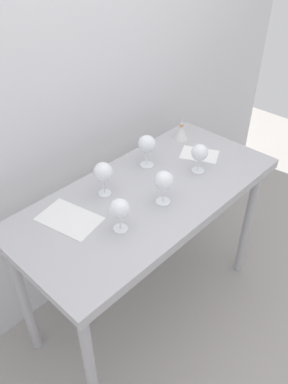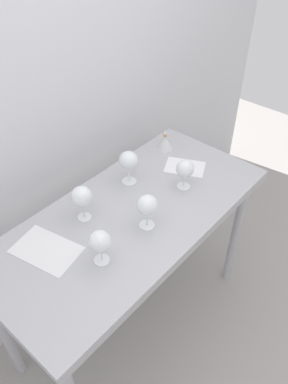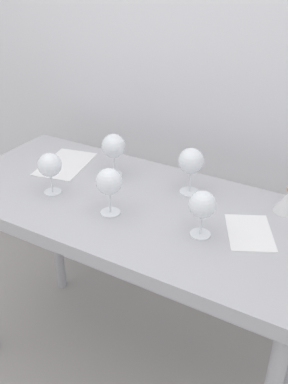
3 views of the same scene
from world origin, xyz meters
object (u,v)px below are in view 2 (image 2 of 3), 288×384
at_px(wine_glass_near_right, 185,169).
at_px(decanter_funnel, 165,142).
at_px(wine_glass_near_left, 100,242).
at_px(tasting_sheet_upper, 46,250).
at_px(wine_glass_far_left, 82,197).
at_px(wine_glass_near_center, 147,206).
at_px(wine_glass_far_right, 128,161).
at_px(tasting_sheet_lower, 185,167).

height_order(wine_glass_near_right, decanter_funnel, wine_glass_near_right).
relative_size(wine_glass_near_left, tasting_sheet_upper, 0.58).
bearing_deg(wine_glass_far_left, wine_glass_near_center, -59.37).
distance_m(wine_glass_far_left, decanter_funnel, 0.68).
distance_m(tasting_sheet_upper, decanter_funnel, 0.91).
height_order(wine_glass_far_right, decanter_funnel, wine_glass_far_right).
relative_size(wine_glass_far_right, tasting_sheet_lower, 0.87).
xyz_separation_m(wine_glass_far_right, decanter_funnel, (0.35, 0.05, -0.08)).
bearing_deg(tasting_sheet_lower, wine_glass_near_center, 169.10).
relative_size(wine_glass_far_right, wine_glass_near_left, 1.12).
bearing_deg(tasting_sheet_upper, wine_glass_far_right, -7.35).
distance_m(wine_glass_near_right, wine_glass_near_center, 0.32).
bearing_deg(tasting_sheet_upper, tasting_sheet_lower, -18.67).
height_order(tasting_sheet_upper, tasting_sheet_lower, same).
relative_size(wine_glass_far_right, decanter_funnel, 1.42).
bearing_deg(tasting_sheet_upper, wine_glass_near_right, -26.94).
height_order(wine_glass_near_left, tasting_sheet_upper, wine_glass_near_left).
bearing_deg(wine_glass_near_left, decanter_funnel, 21.26).
distance_m(tasting_sheet_lower, decanter_funnel, 0.21).
relative_size(wine_glass_far_right, wine_glass_near_right, 1.13).
xyz_separation_m(tasting_sheet_upper, tasting_sheet_lower, (0.84, -0.10, 0.00)).
bearing_deg(wine_glass_near_center, tasting_sheet_lower, 15.59).
bearing_deg(wine_glass_near_right, wine_glass_far_right, 122.25).
relative_size(wine_glass_near_left, wine_glass_near_right, 1.02).
xyz_separation_m(wine_glass_near_center, tasting_sheet_upper, (-0.38, 0.22, -0.12)).
xyz_separation_m(wine_glass_far_right, wine_glass_far_left, (-0.32, -0.02, -0.00)).
xyz_separation_m(wine_glass_far_left, decanter_funnel, (0.67, 0.07, -0.08)).
relative_size(wine_glass_far_right, tasting_sheet_upper, 0.65).
height_order(wine_glass_near_right, tasting_sheet_lower, wine_glass_near_right).
bearing_deg(wine_glass_near_center, wine_glass_far_left, 120.63).
xyz_separation_m(wine_glass_far_right, tasting_sheet_lower, (0.28, -0.14, -0.12)).
bearing_deg(wine_glass_near_left, wine_glass_far_right, 30.32).
height_order(wine_glass_far_right, wine_glass_near_center, wine_glass_far_right).
height_order(wine_glass_far_left, wine_glass_near_right, wine_glass_far_left).
distance_m(wine_glass_far_left, tasting_sheet_lower, 0.63).
relative_size(wine_glass_far_left, wine_glass_near_left, 1.09).
distance_m(wine_glass_near_left, wine_glass_near_right, 0.59).
height_order(wine_glass_near_center, tasting_sheet_upper, wine_glass_near_center).
bearing_deg(tasting_sheet_lower, wine_glass_near_right, -172.74).
distance_m(wine_glass_far_right, tasting_sheet_upper, 0.57).
bearing_deg(wine_glass_near_right, tasting_sheet_lower, 33.76).
relative_size(wine_glass_far_right, wine_glass_near_center, 1.05).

